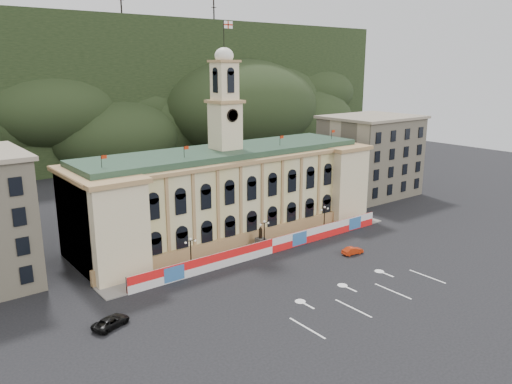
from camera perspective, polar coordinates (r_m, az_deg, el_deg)
ground at (r=72.16m, az=9.55°, el=-10.34°), size 260.00×260.00×0.00m
lane_markings at (r=69.23m, az=12.64°, el=-11.60°), size 26.00×10.00×0.02m
hill_ridge at (r=173.28m, az=-21.61°, el=9.86°), size 230.00×80.00×64.00m
city_hall at (r=89.40m, az=-3.30°, el=0.02°), size 56.20×17.60×37.10m
side_building_right at (r=120.28m, az=12.93°, el=4.10°), size 21.00×17.00×18.60m
hoarding_fence at (r=81.79m, az=1.83°, el=-6.17°), size 50.00×0.44×2.50m
pavement at (r=84.12m, az=0.62°, el=-6.43°), size 56.00×5.50×0.16m
statue at (r=83.92m, az=0.52°, el=-5.67°), size 1.40×1.40×3.72m
lamp_left at (r=75.12m, az=-7.47°, el=-6.71°), size 1.96×0.44×5.15m
lamp_center at (r=82.56m, az=0.95°, el=-4.63°), size 1.96×0.44×5.15m
lamp_right at (r=91.55m, az=7.82°, el=-2.85°), size 1.96×0.44×5.15m
red_sedan at (r=83.02m, az=10.98°, el=-6.60°), size 2.29×4.05×1.22m
black_suv at (r=62.69m, az=-16.24°, el=-14.06°), size 5.04×5.99×1.29m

